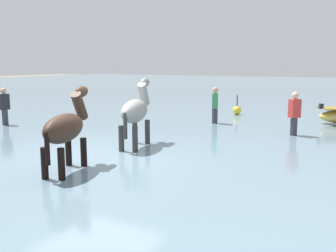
{
  "coord_description": "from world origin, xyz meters",
  "views": [
    {
      "loc": [
        5.55,
        -6.64,
        2.45
      ],
      "look_at": [
        0.83,
        1.9,
        0.85
      ],
      "focal_mm": 40.95,
      "sensor_mm": 36.0,
      "label": 1
    }
  ],
  "objects_px": {
    "person_spectator_far": "(294,118)",
    "channel_buoy": "(237,110)",
    "person_wading_close": "(5,110)",
    "horse_lead_dark_bay": "(66,130)",
    "person_onlooker_left": "(215,109)",
    "horse_trailing_grey": "(136,113)"
  },
  "relations": [
    {
      "from": "person_wading_close",
      "to": "channel_buoy",
      "type": "relative_size",
      "value": 1.99
    },
    {
      "from": "person_onlooker_left",
      "to": "horse_trailing_grey",
      "type": "bearing_deg",
      "value": -93.64
    },
    {
      "from": "person_wading_close",
      "to": "person_spectator_far",
      "type": "bearing_deg",
      "value": 17.06
    },
    {
      "from": "person_spectator_far",
      "to": "person_onlooker_left",
      "type": "xyz_separation_m",
      "value": [
        -2.91,
        1.03,
        0.0
      ]
    },
    {
      "from": "horse_trailing_grey",
      "to": "channel_buoy",
      "type": "relative_size",
      "value": 2.52
    },
    {
      "from": "horse_lead_dark_bay",
      "to": "person_spectator_far",
      "type": "bearing_deg",
      "value": 62.81
    },
    {
      "from": "horse_lead_dark_bay",
      "to": "person_onlooker_left",
      "type": "height_order",
      "value": "horse_lead_dark_bay"
    },
    {
      "from": "horse_trailing_grey",
      "to": "person_wading_close",
      "type": "relative_size",
      "value": 1.27
    },
    {
      "from": "horse_trailing_grey",
      "to": "person_wading_close",
      "type": "distance_m",
      "value": 5.98
    },
    {
      "from": "horse_trailing_grey",
      "to": "person_onlooker_left",
      "type": "height_order",
      "value": "horse_trailing_grey"
    },
    {
      "from": "person_onlooker_left",
      "to": "channel_buoy",
      "type": "height_order",
      "value": "person_onlooker_left"
    },
    {
      "from": "person_spectator_far",
      "to": "channel_buoy",
      "type": "xyz_separation_m",
      "value": [
        -2.98,
        3.63,
        -0.33
      ]
    },
    {
      "from": "person_spectator_far",
      "to": "channel_buoy",
      "type": "relative_size",
      "value": 1.99
    },
    {
      "from": "horse_lead_dark_bay",
      "to": "person_spectator_far",
      "type": "relative_size",
      "value": 1.22
    },
    {
      "from": "person_spectator_far",
      "to": "person_wading_close",
      "type": "bearing_deg",
      "value": -162.94
    },
    {
      "from": "person_onlooker_left",
      "to": "person_wading_close",
      "type": "relative_size",
      "value": 1.0
    },
    {
      "from": "horse_lead_dark_bay",
      "to": "person_onlooker_left",
      "type": "relative_size",
      "value": 1.22
    },
    {
      "from": "horse_lead_dark_bay",
      "to": "person_spectator_far",
      "type": "xyz_separation_m",
      "value": [
        3.13,
        6.09,
        -0.31
      ]
    },
    {
      "from": "horse_trailing_grey",
      "to": "person_spectator_far",
      "type": "xyz_separation_m",
      "value": [
        3.2,
        3.55,
        -0.36
      ]
    },
    {
      "from": "horse_lead_dark_bay",
      "to": "horse_trailing_grey",
      "type": "bearing_deg",
      "value": 91.65
    },
    {
      "from": "channel_buoy",
      "to": "person_onlooker_left",
      "type": "bearing_deg",
      "value": -88.49
    },
    {
      "from": "person_onlooker_left",
      "to": "person_spectator_far",
      "type": "bearing_deg",
      "value": -19.51
    }
  ]
}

